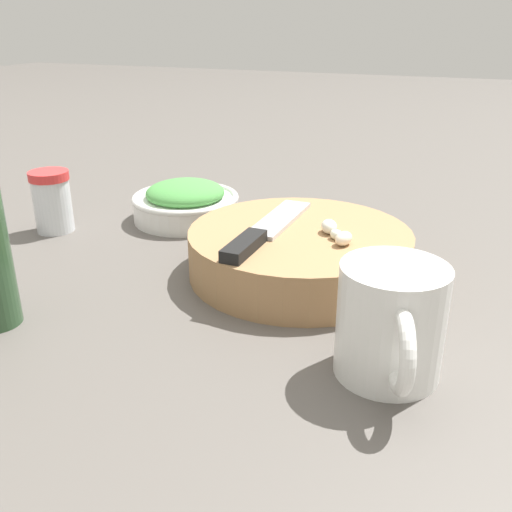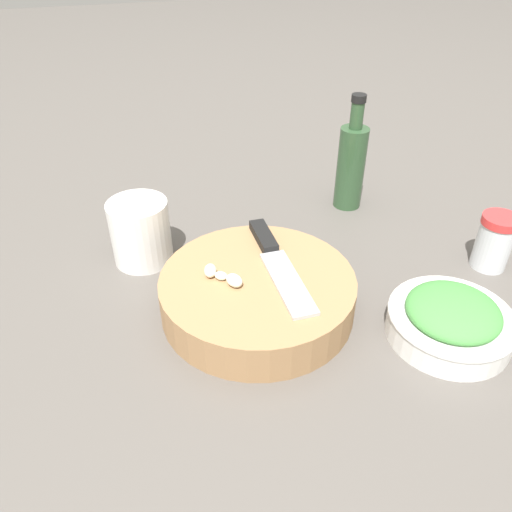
{
  "view_description": "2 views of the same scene",
  "coord_description": "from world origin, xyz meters",
  "px_view_note": "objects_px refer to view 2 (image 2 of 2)",
  "views": [
    {
      "loc": [
        -0.23,
        0.52,
        0.28
      ],
      "look_at": [
        -0.02,
        0.0,
        0.05
      ],
      "focal_mm": 40.0,
      "sensor_mm": 36.0,
      "label": 1
    },
    {
      "loc": [
        -0.2,
        -0.55,
        0.45
      ],
      "look_at": [
        -0.04,
        -0.03,
        0.06
      ],
      "focal_mm": 35.0,
      "sensor_mm": 36.0,
      "label": 2
    }
  ],
  "objects_px": {
    "garlic_cloves": "(223,276)",
    "coffee_mug": "(140,231)",
    "herb_bowl": "(451,320)",
    "oil_bottle": "(351,164)",
    "cutting_board": "(257,294)",
    "chef_knife": "(275,259)",
    "spice_jar": "(494,242)"
  },
  "relations": [
    {
      "from": "garlic_cloves",
      "to": "coffee_mug",
      "type": "height_order",
      "value": "coffee_mug"
    },
    {
      "from": "chef_knife",
      "to": "spice_jar",
      "type": "relative_size",
      "value": 2.45
    },
    {
      "from": "cutting_board",
      "to": "garlic_cloves",
      "type": "xyz_separation_m",
      "value": [
        -0.04,
        0.01,
        0.03
      ]
    },
    {
      "from": "herb_bowl",
      "to": "coffee_mug",
      "type": "xyz_separation_m",
      "value": [
        -0.35,
        0.29,
        0.02
      ]
    },
    {
      "from": "oil_bottle",
      "to": "coffee_mug",
      "type": "bearing_deg",
      "value": -171.17
    },
    {
      "from": "cutting_board",
      "to": "chef_knife",
      "type": "xyz_separation_m",
      "value": [
        0.03,
        0.03,
        0.03
      ]
    },
    {
      "from": "herb_bowl",
      "to": "oil_bottle",
      "type": "height_order",
      "value": "oil_bottle"
    },
    {
      "from": "spice_jar",
      "to": "coffee_mug",
      "type": "height_order",
      "value": "coffee_mug"
    },
    {
      "from": "cutting_board",
      "to": "chef_knife",
      "type": "height_order",
      "value": "chef_knife"
    },
    {
      "from": "garlic_cloves",
      "to": "herb_bowl",
      "type": "xyz_separation_m",
      "value": [
        0.26,
        -0.13,
        -0.03
      ]
    },
    {
      "from": "cutting_board",
      "to": "chef_knife",
      "type": "bearing_deg",
      "value": 39.18
    },
    {
      "from": "chef_knife",
      "to": "cutting_board",
      "type": "bearing_deg",
      "value": 40.0
    },
    {
      "from": "oil_bottle",
      "to": "herb_bowl",
      "type": "bearing_deg",
      "value": -94.17
    },
    {
      "from": "garlic_cloves",
      "to": "coffee_mug",
      "type": "distance_m",
      "value": 0.18
    },
    {
      "from": "chef_knife",
      "to": "oil_bottle",
      "type": "bearing_deg",
      "value": -135.51
    },
    {
      "from": "herb_bowl",
      "to": "oil_bottle",
      "type": "relative_size",
      "value": 0.78
    },
    {
      "from": "spice_jar",
      "to": "coffee_mug",
      "type": "relative_size",
      "value": 0.69
    },
    {
      "from": "garlic_cloves",
      "to": "cutting_board",
      "type": "bearing_deg",
      "value": -10.89
    },
    {
      "from": "garlic_cloves",
      "to": "spice_jar",
      "type": "bearing_deg",
      "value": -2.34
    },
    {
      "from": "cutting_board",
      "to": "coffee_mug",
      "type": "height_order",
      "value": "coffee_mug"
    },
    {
      "from": "cutting_board",
      "to": "coffee_mug",
      "type": "relative_size",
      "value": 2.07
    },
    {
      "from": "spice_jar",
      "to": "cutting_board",
      "type": "bearing_deg",
      "value": 178.71
    },
    {
      "from": "herb_bowl",
      "to": "chef_knife",
      "type": "bearing_deg",
      "value": 140.93
    },
    {
      "from": "garlic_cloves",
      "to": "chef_knife",
      "type": "bearing_deg",
      "value": 13.81
    },
    {
      "from": "chef_knife",
      "to": "herb_bowl",
      "type": "xyz_separation_m",
      "value": [
        0.18,
        -0.15,
        -0.03
      ]
    },
    {
      "from": "cutting_board",
      "to": "spice_jar",
      "type": "height_order",
      "value": "spice_jar"
    },
    {
      "from": "cutting_board",
      "to": "garlic_cloves",
      "type": "relative_size",
      "value": 4.43
    },
    {
      "from": "chef_knife",
      "to": "garlic_cloves",
      "type": "height_order",
      "value": "garlic_cloves"
    },
    {
      "from": "chef_knife",
      "to": "garlic_cloves",
      "type": "relative_size",
      "value": 3.62
    },
    {
      "from": "chef_knife",
      "to": "spice_jar",
      "type": "bearing_deg",
      "value": 174.61
    },
    {
      "from": "spice_jar",
      "to": "chef_knife",
      "type": "bearing_deg",
      "value": 173.8
    },
    {
      "from": "herb_bowl",
      "to": "garlic_cloves",
      "type": "bearing_deg",
      "value": 153.71
    }
  ]
}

